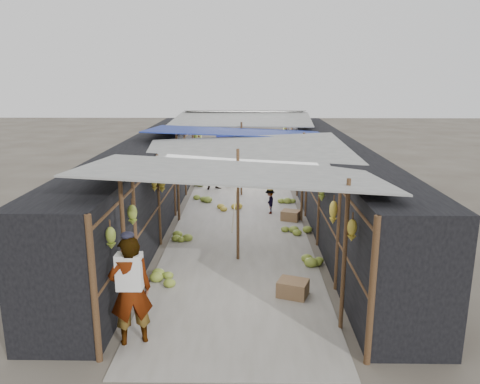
# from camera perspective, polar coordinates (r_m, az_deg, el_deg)

# --- Properties ---
(ground) EXTENTS (80.00, 80.00, 0.00)m
(ground) POSITION_cam_1_polar(r_m,az_deg,el_deg) (8.29, -0.68, -16.15)
(ground) COLOR #6B6356
(ground) RESTS_ON ground
(aisle_slab) EXTENTS (3.60, 16.00, 0.02)m
(aisle_slab) POSITION_cam_1_polar(r_m,az_deg,el_deg) (14.28, 0.04, -2.87)
(aisle_slab) COLOR #9E998E
(aisle_slab) RESTS_ON ground
(stall_left) EXTENTS (1.40, 15.00, 2.30)m
(stall_left) POSITION_cam_1_polar(r_m,az_deg,el_deg) (14.29, -10.86, 1.61)
(stall_left) COLOR black
(stall_left) RESTS_ON ground
(stall_right) EXTENTS (1.40, 15.00, 2.30)m
(stall_right) POSITION_cam_1_polar(r_m,az_deg,el_deg) (14.21, 11.00, 1.54)
(stall_right) COLOR black
(stall_right) RESTS_ON ground
(crate_near) EXTENTS (0.68, 0.61, 0.33)m
(crate_near) POSITION_cam_1_polar(r_m,az_deg,el_deg) (9.26, 6.46, -11.63)
(crate_near) COLOR #986C4D
(crate_near) RESTS_ON ground
(crate_mid) EXTENTS (0.62, 0.56, 0.31)m
(crate_mid) POSITION_cam_1_polar(r_m,az_deg,el_deg) (13.84, 6.17, -2.89)
(crate_mid) COLOR #986C4D
(crate_mid) RESTS_ON ground
(crate_back) EXTENTS (0.51, 0.45, 0.28)m
(crate_back) POSITION_cam_1_polar(r_m,az_deg,el_deg) (18.15, -1.01, 1.25)
(crate_back) COLOR #986C4D
(crate_back) RESTS_ON ground
(black_basin) EXTENTS (0.64, 0.64, 0.19)m
(black_basin) POSITION_cam_1_polar(r_m,az_deg,el_deg) (19.05, 5.39, 1.67)
(black_basin) COLOR black
(black_basin) RESTS_ON ground
(vendor_elderly) EXTENTS (0.77, 0.64, 1.81)m
(vendor_elderly) POSITION_cam_1_polar(r_m,az_deg,el_deg) (7.63, -13.19, -11.66)
(vendor_elderly) COLOR silver
(vendor_elderly) RESTS_ON ground
(shopper_blue) EXTENTS (0.87, 0.78, 1.47)m
(shopper_blue) POSITION_cam_1_polar(r_m,az_deg,el_deg) (17.40, -2.97, 2.67)
(shopper_blue) COLOR navy
(shopper_blue) RESTS_ON ground
(vendor_seated) EXTENTS (0.33, 0.53, 0.80)m
(vendor_seated) POSITION_cam_1_polar(r_m,az_deg,el_deg) (14.37, 3.66, -1.18)
(vendor_seated) COLOR #4A4540
(vendor_seated) RESTS_ON ground
(market_canopy) EXTENTS (5.62, 15.20, 2.77)m
(market_canopy) POSITION_cam_1_polar(r_m,az_deg,el_deg) (14.12, 0.18, 6.90)
(market_canopy) COLOR brown
(market_canopy) RESTS_ON ground
(hanging_bananas) EXTENTS (3.96, 14.17, 0.82)m
(hanging_bananas) POSITION_cam_1_polar(r_m,az_deg,el_deg) (14.43, 0.23, 4.12)
(hanging_bananas) COLOR olive
(hanging_bananas) RESTS_ON ground
(floor_bananas) EXTENTS (3.86, 9.24, 0.35)m
(floor_bananas) POSITION_cam_1_polar(r_m,az_deg,el_deg) (13.87, 0.42, -2.77)
(floor_bananas) COLOR olive
(floor_bananas) RESTS_ON ground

